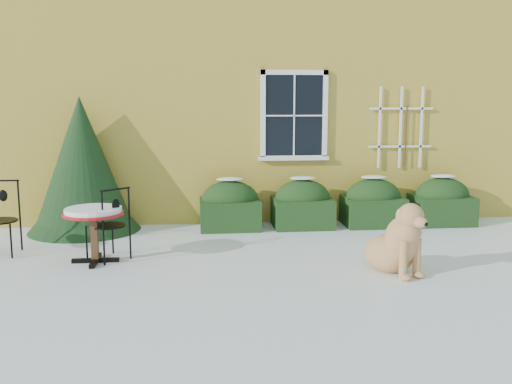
{
  "coord_description": "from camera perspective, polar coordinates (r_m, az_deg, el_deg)",
  "views": [
    {
      "loc": [
        -0.88,
        -7.33,
        2.25
      ],
      "look_at": [
        0.0,
        1.0,
        0.9
      ],
      "focal_mm": 40.0,
      "sensor_mm": 36.0,
      "label": 1
    }
  ],
  "objects": [
    {
      "name": "patio_chair_far",
      "position": [
        9.19,
        -24.22,
        -2.38
      ],
      "size": [
        0.52,
        0.52,
        1.08
      ],
      "rotation": [
        0.0,
        0.0,
        -0.02
      ],
      "color": "black",
      "rests_on": "ground"
    },
    {
      "name": "ground",
      "position": [
        7.72,
        0.79,
        -7.8
      ],
      "size": [
        80.0,
        80.0,
        0.0
      ],
      "primitive_type": "plane",
      "color": "white",
      "rests_on": "ground"
    },
    {
      "name": "bistro_table",
      "position": [
        8.23,
        -15.94,
        -2.43
      ],
      "size": [
        0.84,
        0.84,
        0.78
      ],
      "rotation": [
        0.0,
        0.0,
        -0.11
      ],
      "color": "black",
      "rests_on": "ground"
    },
    {
      "name": "hedge_row",
      "position": [
        10.37,
        8.2,
        -1.2
      ],
      "size": [
        4.95,
        0.8,
        0.91
      ],
      "color": "black",
      "rests_on": "ground"
    },
    {
      "name": "patio_chair_near",
      "position": [
        8.33,
        -14.44,
        -3.1
      ],
      "size": [
        0.65,
        0.65,
        1.05
      ],
      "rotation": [
        0.0,
        0.0,
        3.88
      ],
      "color": "black",
      "rests_on": "ground"
    },
    {
      "name": "dog",
      "position": [
        7.7,
        14.0,
        -5.04
      ],
      "size": [
        0.84,
        1.1,
        0.99
      ],
      "rotation": [
        0.0,
        0.0,
        0.39
      ],
      "color": "tan",
      "rests_on": "ground"
    },
    {
      "name": "evergreen_shrub",
      "position": [
        10.28,
        -16.94,
        1.42
      ],
      "size": [
        1.92,
        1.92,
        2.33
      ],
      "rotation": [
        0.0,
        0.0,
        0.11
      ],
      "color": "black",
      "rests_on": "ground"
    },
    {
      "name": "house",
      "position": [
        14.39,
        -2.57,
        13.0
      ],
      "size": [
        12.4,
        8.4,
        6.4
      ],
      "color": "gold",
      "rests_on": "ground"
    }
  ]
}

